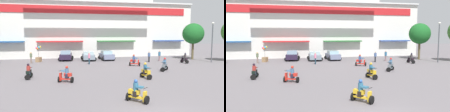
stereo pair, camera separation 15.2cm
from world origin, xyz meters
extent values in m
plane|color=slate|center=(0.00, 13.00, 0.00)|extent=(128.00, 128.00, 0.00)
cube|color=silver|center=(0.00, 36.86, 5.01)|extent=(40.27, 13.71, 10.01)
cube|color=red|center=(0.00, 29.94, 8.57)|extent=(37.05, 0.12, 1.31)
cube|color=silver|center=(0.00, 29.90, 10.13)|extent=(40.27, 0.70, 0.24)
cube|color=navy|center=(-14.91, 29.45, 3.00)|extent=(7.42, 1.10, 0.20)
cube|color=red|center=(-5.30, 29.45, 3.00)|extent=(7.86, 1.10, 0.20)
cube|color=#27672E|center=(4.75, 29.45, 3.00)|extent=(7.08, 1.10, 0.20)
cube|color=#284691|center=(15.13, 29.45, 3.00)|extent=(6.04, 1.10, 0.20)
cylinder|color=brown|center=(16.57, 23.41, 1.55)|extent=(0.36, 0.36, 3.11)
ellipsoid|color=#195A21|center=(16.57, 23.41, 4.36)|extent=(3.60, 3.27, 3.45)
cube|color=#251A31|center=(-4.38, 27.07, 0.66)|extent=(2.11, 4.53, 0.78)
cube|color=#8FADC1|center=(-4.38, 27.07, 1.33)|extent=(1.70, 2.31, 0.56)
cylinder|color=black|center=(-5.19, 28.50, 0.30)|extent=(0.61, 0.21, 0.60)
cylinder|color=black|center=(-3.39, 28.37, 0.30)|extent=(0.61, 0.21, 0.60)
cylinder|color=black|center=(-5.38, 25.77, 0.30)|extent=(0.61, 0.21, 0.60)
cylinder|color=black|center=(-3.57, 25.65, 0.30)|extent=(0.61, 0.21, 0.60)
cube|color=gray|center=(-0.80, 26.13, 0.64)|extent=(1.94, 4.28, 0.73)
cube|color=#9FB7BB|center=(-0.80, 26.13, 1.23)|extent=(1.63, 2.15, 0.46)
cylinder|color=black|center=(-1.68, 27.47, 0.30)|extent=(0.60, 0.18, 0.60)
cylinder|color=black|center=(0.15, 27.42, 0.30)|extent=(0.60, 0.18, 0.60)
cylinder|color=black|center=(-1.75, 24.84, 0.30)|extent=(0.60, 0.18, 0.60)
cylinder|color=black|center=(0.08, 24.80, 0.30)|extent=(0.60, 0.18, 0.60)
cube|color=slate|center=(2.19, 25.93, 0.66)|extent=(1.98, 4.24, 0.78)
cube|color=#98BDC4|center=(2.19, 25.93, 1.30)|extent=(1.62, 2.16, 0.51)
cylinder|color=black|center=(1.25, 27.16, 0.30)|extent=(0.61, 0.20, 0.60)
cylinder|color=black|center=(2.99, 27.27, 0.30)|extent=(0.61, 0.20, 0.60)
cylinder|color=black|center=(1.40, 24.60, 0.30)|extent=(0.61, 0.20, 0.60)
cylinder|color=black|center=(3.14, 24.70, 0.30)|extent=(0.61, 0.20, 0.60)
cylinder|color=black|center=(0.25, 2.93, 0.26)|extent=(0.48, 0.45, 0.52)
cylinder|color=black|center=(-0.63, 3.90, 0.26)|extent=(0.48, 0.45, 0.52)
cube|color=gold|center=(-0.19, 3.41, 0.32)|extent=(0.98, 1.04, 0.10)
cube|color=gold|center=(-0.35, 3.59, 0.65)|extent=(0.71, 0.74, 0.28)
cube|color=gold|center=(0.16, 3.02, 0.46)|extent=(0.33, 0.32, 0.63)
cylinder|color=black|center=(0.18, 3.00, 0.99)|extent=(0.41, 0.37, 0.04)
cube|color=black|center=(-0.28, 3.51, 0.53)|extent=(0.43, 0.42, 0.36)
cylinder|color=#306683|center=(-0.28, 3.51, 0.97)|extent=(0.45, 0.45, 0.53)
sphere|color=#315BA0|center=(-0.28, 3.51, 1.34)|extent=(0.25, 0.25, 0.25)
cube|color=#306683|center=(-0.09, 3.29, 1.00)|extent=(0.55, 0.55, 0.10)
cylinder|color=black|center=(3.12, 9.50, 0.26)|extent=(0.54, 0.25, 0.52)
cylinder|color=black|center=(2.86, 10.71, 0.26)|extent=(0.54, 0.25, 0.52)
cube|color=gold|center=(2.99, 10.11, 0.32)|extent=(0.50, 1.12, 0.10)
cube|color=gold|center=(2.94, 10.33, 0.74)|extent=(0.44, 0.74, 0.28)
cube|color=gold|center=(3.09, 9.62, 0.52)|extent=(0.34, 0.20, 0.72)
cylinder|color=black|center=(3.10, 9.60, 1.08)|extent=(0.52, 0.14, 0.04)
cube|color=black|center=(2.96, 10.23, 0.62)|extent=(0.37, 0.34, 0.36)
cylinder|color=#2C6181|center=(2.96, 10.23, 1.06)|extent=(0.38, 0.38, 0.53)
sphere|color=gold|center=(2.96, 10.23, 1.44)|extent=(0.25, 0.25, 0.25)
cube|color=#2C6181|center=(3.02, 9.96, 1.09)|extent=(0.42, 0.50, 0.10)
cylinder|color=black|center=(6.25, 13.24, 0.26)|extent=(0.48, 0.45, 0.52)
cylinder|color=black|center=(7.12, 14.22, 0.26)|extent=(0.48, 0.45, 0.52)
cube|color=slate|center=(6.69, 13.73, 0.32)|extent=(0.98, 1.05, 0.10)
cube|color=slate|center=(6.84, 13.90, 0.72)|extent=(0.71, 0.75, 0.28)
cube|color=slate|center=(6.34, 13.33, 0.51)|extent=(0.33, 0.32, 0.70)
cylinder|color=black|center=(6.32, 13.31, 1.06)|extent=(0.41, 0.37, 0.04)
cube|color=#172729|center=(6.78, 13.82, 0.60)|extent=(0.43, 0.42, 0.36)
cylinder|color=#406586|center=(6.78, 13.82, 1.05)|extent=(0.45, 0.45, 0.55)
sphere|color=red|center=(6.78, 13.82, 1.44)|extent=(0.25, 0.25, 0.25)
cube|color=#406586|center=(6.58, 13.61, 1.08)|extent=(0.55, 0.55, 0.10)
cylinder|color=black|center=(-7.99, 13.17, 0.26)|extent=(0.53, 0.16, 0.52)
cylinder|color=black|center=(-8.04, 11.88, 0.26)|extent=(0.53, 0.16, 0.52)
cube|color=black|center=(-8.02, 12.52, 0.32)|extent=(0.33, 1.14, 0.10)
cube|color=black|center=(-8.03, 12.29, 0.68)|extent=(0.33, 0.73, 0.28)
cube|color=black|center=(-8.00, 13.04, 0.48)|extent=(0.33, 0.15, 0.67)
cylinder|color=black|center=(-8.00, 13.06, 1.02)|extent=(0.52, 0.06, 0.04)
cube|color=#2B3048|center=(-8.02, 12.40, 0.56)|extent=(0.33, 0.29, 0.36)
cylinder|color=#A12F28|center=(-8.02, 12.40, 1.01)|extent=(0.33, 0.33, 0.53)
sphere|color=black|center=(-8.02, 12.40, 1.38)|extent=(0.25, 0.25, 0.25)
cube|color=#A12F28|center=(-8.01, 12.68, 1.03)|extent=(0.36, 0.45, 0.10)
cylinder|color=black|center=(-5.11, 10.33, 0.26)|extent=(0.34, 0.53, 0.52)
cylinder|color=black|center=(-4.01, 9.86, 0.26)|extent=(0.34, 0.53, 0.52)
cube|color=red|center=(-4.56, 10.10, 0.32)|extent=(1.07, 0.67, 0.10)
cube|color=red|center=(-4.36, 10.01, 0.71)|extent=(0.73, 0.54, 0.28)
cube|color=red|center=(-5.00, 10.28, 0.50)|extent=(0.25, 0.35, 0.70)
cylinder|color=black|center=(-5.02, 10.29, 1.05)|extent=(0.24, 0.49, 0.04)
cube|color=#221F2F|center=(-4.45, 10.05, 0.59)|extent=(0.38, 0.40, 0.36)
cylinder|color=#416587|center=(-4.45, 10.05, 1.02)|extent=(0.42, 0.42, 0.49)
sphere|color=red|center=(-4.45, 10.05, 1.37)|extent=(0.25, 0.25, 0.25)
cube|color=#416587|center=(-4.69, 10.15, 1.04)|extent=(0.54, 0.49, 0.10)
cylinder|color=black|center=(12.70, 20.11, 0.26)|extent=(0.53, 0.16, 0.52)
cylinder|color=black|center=(12.75, 18.81, 0.26)|extent=(0.53, 0.16, 0.52)
cube|color=black|center=(12.72, 19.46, 0.32)|extent=(0.33, 1.16, 0.10)
cube|color=black|center=(12.73, 19.22, 0.66)|extent=(0.33, 0.74, 0.28)
cube|color=black|center=(12.70, 19.98, 0.47)|extent=(0.33, 0.15, 0.65)
cylinder|color=black|center=(12.70, 20.00, 1.00)|extent=(0.52, 0.06, 0.04)
cube|color=#454A47|center=(12.73, 19.33, 0.54)|extent=(0.33, 0.29, 0.36)
cylinder|color=#3A3436|center=(12.73, 19.33, 1.01)|extent=(0.33, 0.33, 0.58)
sphere|color=black|center=(12.73, 19.33, 1.41)|extent=(0.25, 0.25, 0.25)
cube|color=#3A3436|center=(12.72, 19.61, 1.04)|extent=(0.36, 0.45, 0.10)
cylinder|color=black|center=(5.17, 18.02, 0.26)|extent=(0.37, 0.53, 0.52)
cylinder|color=black|center=(4.02, 18.61, 0.26)|extent=(0.37, 0.53, 0.52)
cube|color=red|center=(4.60, 18.32, 0.32)|extent=(1.14, 0.77, 0.10)
cube|color=red|center=(4.39, 18.42, 0.72)|extent=(0.78, 0.60, 0.28)
cube|color=red|center=(5.06, 18.08, 0.50)|extent=(0.27, 0.35, 0.70)
cylinder|color=black|center=(5.08, 18.07, 1.06)|extent=(0.27, 0.48, 0.04)
cube|color=#27222E|center=(4.48, 18.38, 0.60)|extent=(0.40, 0.41, 0.36)
cylinder|color=#305089|center=(4.48, 18.38, 1.04)|extent=(0.43, 0.43, 0.53)
sphere|color=red|center=(4.48, 18.38, 1.42)|extent=(0.25, 0.25, 0.25)
cube|color=#305089|center=(4.73, 18.24, 1.07)|extent=(0.55, 0.50, 0.10)
cylinder|color=#1C3240|center=(-1.20, 21.26, 0.44)|extent=(0.26, 0.26, 0.88)
cylinder|color=pink|center=(-1.20, 21.26, 1.18)|extent=(0.42, 0.42, 0.61)
sphere|color=tan|center=(-1.20, 21.26, 1.59)|extent=(0.21, 0.21, 0.21)
cylinder|color=#78645A|center=(-9.43, 24.11, 0.45)|extent=(0.22, 0.22, 0.91)
cylinder|color=#566747|center=(-9.43, 24.11, 1.17)|extent=(0.36, 0.36, 0.53)
sphere|color=tan|center=(-9.43, 24.11, 1.55)|extent=(0.24, 0.24, 0.24)
cylinder|color=#23252A|center=(8.06, 21.76, 0.43)|extent=(0.28, 0.28, 0.87)
cylinder|color=#40598A|center=(8.06, 21.76, 1.14)|extent=(0.45, 0.45, 0.54)
sphere|color=tan|center=(8.06, 21.76, 1.51)|extent=(0.22, 0.22, 0.22)
cylinder|color=#806166|center=(10.25, 22.78, 0.42)|extent=(0.26, 0.26, 0.84)
cylinder|color=#2E6189|center=(10.25, 22.78, 1.14)|extent=(0.42, 0.42, 0.60)
sphere|color=tan|center=(10.25, 22.78, 1.54)|extent=(0.20, 0.20, 0.20)
cylinder|color=#474C51|center=(17.21, 19.39, 2.87)|extent=(0.16, 0.16, 5.74)
ellipsoid|color=silver|center=(17.21, 19.39, 5.92)|extent=(0.40, 0.40, 0.28)
cube|color=#92714C|center=(-8.53, 25.47, 0.38)|extent=(0.90, 1.06, 0.75)
cylinder|color=#4C4C4C|center=(-8.53, 25.47, 1.35)|extent=(0.04, 0.04, 1.20)
sphere|color=yellow|center=(-8.25, 25.47, 2.29)|extent=(0.29, 0.29, 0.29)
sphere|color=#48C948|center=(-8.44, 25.60, 2.18)|extent=(0.32, 0.32, 0.32)
sphere|color=#51C84A|center=(-8.55, 25.71, 2.15)|extent=(0.30, 0.30, 0.30)
sphere|color=orange|center=(-8.74, 25.62, 2.07)|extent=(0.29, 0.29, 0.29)
sphere|color=#ED378E|center=(-8.79, 25.37, 2.19)|extent=(0.28, 0.28, 0.28)
sphere|color=#DA5D20|center=(-8.62, 25.24, 2.08)|extent=(0.34, 0.34, 0.34)
sphere|color=#37A5DC|center=(-8.42, 25.27, 2.26)|extent=(0.32, 0.32, 0.32)
camera|label=1|loc=(-4.62, -9.17, 4.28)|focal=34.63mm
camera|label=2|loc=(-4.47, -9.21, 4.28)|focal=34.63mm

